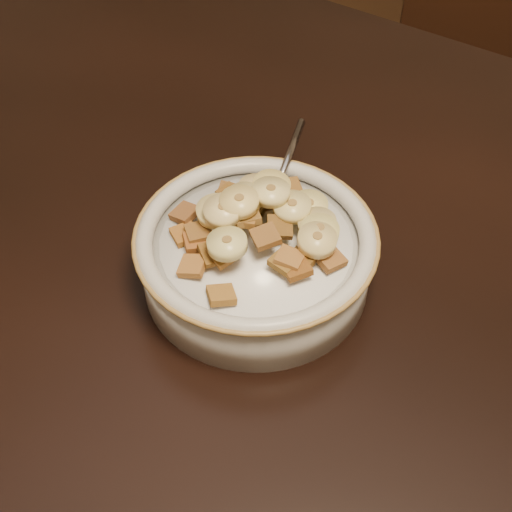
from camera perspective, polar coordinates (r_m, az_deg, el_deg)
The scene contains 43 objects.
table at distance 0.64m, azimuth -0.33°, elevation -1.95°, with size 1.40×0.90×0.04m, color black.
chair at distance 1.43m, azimuth 15.84°, elevation 11.63°, with size 0.37×0.37×0.84m, color black.
cereal_bowl at distance 0.60m, azimuth 0.00°, elevation -0.47°, with size 0.19×0.19×0.05m, color silver.
milk at distance 0.58m, azimuth 0.00°, elevation 1.05°, with size 0.16×0.16×0.00m, color white.
spoon at distance 0.60m, azimuth 0.89°, elevation 3.36°, with size 0.03×0.05×0.01m, color #92939D.
cereal_square_0 at distance 0.60m, azimuth 4.59°, elevation 3.54°, with size 0.02×0.02×0.01m, color brown.
cereal_square_1 at distance 0.54m, azimuth -2.79°, elevation -3.14°, with size 0.02×0.02×0.01m, color olive.
cereal_square_2 at distance 0.55m, azimuth 2.34°, elevation -0.42°, with size 0.02×0.02×0.01m, color brown.
cereal_square_3 at distance 0.55m, azimuth -3.43°, elevation 0.21°, with size 0.02×0.02×0.01m, color brown.
cereal_square_4 at distance 0.55m, azimuth 2.69°, elevation -0.19°, with size 0.02×0.02×0.01m, color brown.
cereal_square_5 at distance 0.57m, azimuth -4.76°, elevation 1.14°, with size 0.02×0.02×0.01m, color brown.
cereal_square_6 at distance 0.55m, azimuth 3.67°, elevation -0.28°, with size 0.02×0.02×0.01m, color brown.
cereal_square_7 at distance 0.59m, azimuth -0.56°, elevation 3.86°, with size 0.02×0.02×0.01m, color brown.
cereal_square_8 at distance 0.60m, azimuth -5.70°, elevation 3.44°, with size 0.02×0.02×0.01m, color brown.
cereal_square_9 at distance 0.57m, azimuth 1.90°, elevation 2.33°, with size 0.02×0.02×0.01m, color brown.
cereal_square_10 at distance 0.56m, azimuth 4.65°, elevation 0.60°, with size 0.02×0.02×0.01m, color brown.
cereal_square_11 at distance 0.62m, azimuth 2.66°, elevation 5.49°, with size 0.02×0.02×0.01m, color brown.
cereal_square_12 at distance 0.57m, azimuth -4.60°, elevation 1.89°, with size 0.02×0.02×0.01m, color brown.
cereal_square_13 at distance 0.56m, azimuth -0.71°, elevation 3.15°, with size 0.02×0.02×0.01m, color brown.
cereal_square_14 at distance 0.55m, azimuth 3.25°, elevation -0.98°, with size 0.02×0.02×0.01m, color brown.
cereal_square_15 at distance 0.61m, azimuth -2.03°, elevation 4.96°, with size 0.02×0.02×0.01m, color brown.
cereal_square_16 at distance 0.60m, azimuth 0.57°, elevation 4.48°, with size 0.02×0.02×0.01m, color brown.
cereal_square_17 at distance 0.61m, azimuth -2.12°, elevation 5.14°, with size 0.02×0.02×0.01m, color brown.
cereal_square_18 at distance 0.58m, azimuth -5.71°, elevation 1.76°, with size 0.02×0.02×0.01m, color brown.
cereal_square_19 at distance 0.55m, azimuth -5.10°, elevation -0.80°, with size 0.02×0.02×0.01m, color #995D29.
cereal_square_20 at distance 0.55m, azimuth 0.76°, elevation 1.56°, with size 0.02×0.02×0.01m, color brown.
cereal_square_21 at distance 0.60m, azimuth -0.65°, elevation 4.63°, with size 0.02×0.02×0.01m, color brown.
cereal_square_22 at distance 0.56m, azimuth 5.96°, elevation -0.24°, with size 0.02×0.02×0.01m, color #976433.
cereal_square_23 at distance 0.55m, azimuth -2.63°, elevation 0.18°, with size 0.02×0.02×0.01m, color brown.
cereal_square_24 at distance 0.56m, azimuth -0.93°, elevation 3.13°, with size 0.02×0.02×0.01m, color brown.
banana_slice_0 at distance 0.58m, azimuth -1.02°, elevation 4.57°, with size 0.03×0.03×0.01m, color tan.
banana_slice_1 at distance 0.56m, azimuth 5.11°, elevation 1.96°, with size 0.03×0.03×0.01m, color #E7DC71.
banana_slice_2 at distance 0.56m, azimuth -1.35°, elevation 4.34°, with size 0.03×0.03×0.01m, color #E4D175.
banana_slice_3 at distance 0.57m, azimuth -3.25°, elevation 3.62°, with size 0.03×0.03×0.01m, color #FFEF93.
banana_slice_4 at distance 0.59m, azimuth 0.10°, elevation 5.38°, with size 0.03×0.03×0.01m, color #FFE48F.
banana_slice_5 at distance 0.56m, azimuth -2.66°, elevation 3.66°, with size 0.03×0.03×0.01m, color #FFE9AC.
banana_slice_6 at distance 0.58m, azimuth 4.26°, elevation 3.95°, with size 0.03×0.03×0.01m, color #F2DF88.
banana_slice_7 at distance 0.54m, azimuth -2.33°, elevation 0.98°, with size 0.03×0.03×0.01m, color #EBDC87.
banana_slice_8 at distance 0.59m, azimuth 1.25°, elevation 5.59°, with size 0.03×0.03×0.01m, color #FCE581.
banana_slice_9 at distance 0.57m, azimuth 4.91°, elevation 2.54°, with size 0.03×0.03×0.01m, color #D5C37E.
banana_slice_10 at distance 0.55m, azimuth 4.92°, elevation 1.27°, with size 0.03×0.03×0.01m, color beige.
banana_slice_11 at distance 0.58m, azimuth 1.20°, elevation 5.13°, with size 0.03×0.03×0.01m, color #EADC84.
banana_slice_12 at distance 0.57m, azimuth 2.90°, elevation 3.92°, with size 0.03×0.03×0.01m, color #E3D282.
Camera 1 is at (0.22, -0.35, 1.21)m, focal length 50.00 mm.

